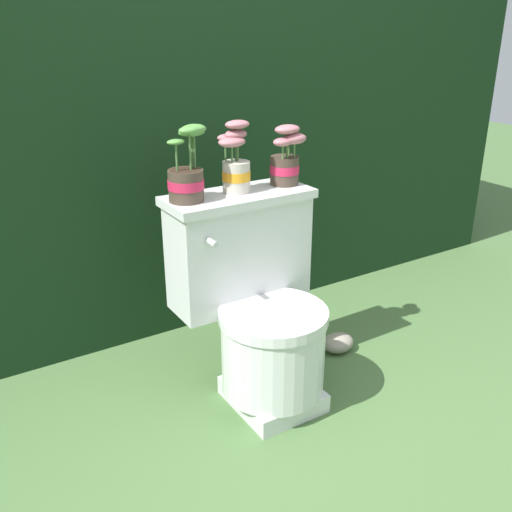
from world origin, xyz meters
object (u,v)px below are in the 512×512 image
object	(u,v)px
toilet	(257,304)
garden_stone	(338,343)
potted_plant_left	(187,175)
potted_plant_middle	(286,159)
potted_plant_midleft	(235,164)

from	to	relation	value
toilet	garden_stone	xyz separation A→B (m)	(0.42, 0.04, -0.31)
potted_plant_left	potted_plant_middle	xyz separation A→B (m)	(0.38, -0.01, 0.01)
toilet	potted_plant_middle	distance (m)	0.52
potted_plant_left	potted_plant_middle	size ratio (longest dim) A/B	1.12
potted_plant_middle	potted_plant_midleft	bearing A→B (deg)	176.46
potted_plant_midleft	garden_stone	size ratio (longest dim) A/B	1.77
potted_plant_left	garden_stone	bearing A→B (deg)	-8.38
potted_plant_midleft	garden_stone	xyz separation A→B (m)	(0.42, -0.10, -0.78)
toilet	potted_plant_middle	world-z (taller)	potted_plant_middle
potted_plant_midleft	potted_plant_middle	bearing A→B (deg)	-3.54
potted_plant_left	potted_plant_midleft	xyz separation A→B (m)	(0.18, 0.01, 0.01)
toilet	potted_plant_middle	xyz separation A→B (m)	(0.20, 0.12, 0.47)
potted_plant_left	potted_plant_middle	distance (m)	0.38
toilet	potted_plant_left	size ratio (longest dim) A/B	2.97
potted_plant_midleft	potted_plant_middle	xyz separation A→B (m)	(0.20, -0.01, -0.00)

